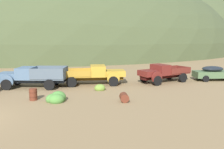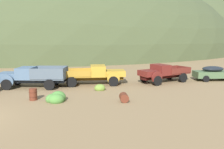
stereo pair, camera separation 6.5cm
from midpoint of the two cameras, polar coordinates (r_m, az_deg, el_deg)
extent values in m
ellipsoid|color=#424C2D|center=(79.10, -11.50, 5.56)|extent=(115.93, 83.95, 51.27)
ellipsoid|color=#424C2D|center=(111.06, 12.32, 6.49)|extent=(96.67, 69.07, 54.81)
cube|color=#262D39|center=(22.66, -18.95, -1.38)|extent=(5.97, 2.63, 0.36)
cube|color=slate|center=(23.42, -24.03, -0.22)|extent=(2.30, 2.26, 0.55)
cube|color=#B7B2A8|center=(23.81, -25.93, -0.28)|extent=(0.42, 1.22, 0.44)
cylinder|color=slate|center=(24.34, -22.39, -0.64)|extent=(1.20, 0.51, 1.20)
cylinder|color=slate|center=(22.42, -24.54, -1.56)|extent=(1.20, 0.51, 1.20)
cube|color=slate|center=(22.75, -20.37, 0.38)|extent=(1.90, 2.38, 1.05)
cube|color=black|center=(22.95, -21.83, 0.90)|extent=(0.54, 1.71, 0.59)
cube|color=#4D5B67|center=(22.12, -15.03, -0.81)|extent=(3.48, 2.92, 0.12)
cube|color=#4D5B67|center=(23.08, -14.35, 0.96)|extent=(2.90, 0.93, 0.95)
cube|color=#4D5B67|center=(21.01, -15.90, 0.12)|extent=(2.90, 0.93, 0.95)
cube|color=#4D5B67|center=(21.69, -11.45, 0.56)|extent=(0.70, 2.12, 0.95)
cylinder|color=black|center=(24.44, -22.30, -1.27)|extent=(1.00, 0.54, 0.96)
cylinder|color=black|center=(22.41, -24.56, -2.29)|extent=(1.00, 0.54, 0.96)
cylinder|color=black|center=(23.21, -13.64, -1.36)|extent=(1.00, 0.54, 0.96)
cylinder|color=black|center=(21.06, -15.17, -2.47)|extent=(1.00, 0.54, 0.96)
cube|color=#593D12|center=(22.88, -4.87, -0.82)|extent=(6.23, 1.98, 0.36)
cube|color=#B28928|center=(22.95, 0.78, 0.39)|extent=(2.20, 2.06, 0.55)
cube|color=#B7B2A8|center=(23.08, 3.01, 0.36)|extent=(0.28, 1.22, 0.44)
cylinder|color=#B28928|center=(21.95, 0.43, -0.94)|extent=(1.21, 0.37, 1.20)
cylinder|color=#B28928|center=(24.01, -0.13, -0.08)|extent=(1.21, 0.37, 1.20)
cube|color=#B28928|center=(22.78, -3.43, 0.95)|extent=(1.73, 2.24, 1.05)
cube|color=black|center=(22.79, -1.82, 1.50)|extent=(0.33, 1.71, 0.59)
cube|color=#A47826|center=(22.87, -9.10, -0.30)|extent=(3.41, 2.60, 0.12)
cube|color=#A47826|center=(21.77, -9.27, 0.12)|extent=(3.08, 0.60, 0.55)
cube|color=#A47826|center=(23.87, -8.98, 0.91)|extent=(3.08, 0.60, 0.55)
cube|color=#A47826|center=(22.95, -12.83, 0.47)|extent=(0.44, 2.11, 0.55)
cylinder|color=black|center=(21.95, 0.44, -1.69)|extent=(0.99, 0.43, 0.96)
cylinder|color=black|center=(24.11, -0.14, -0.71)|extent=(0.99, 0.43, 0.96)
cylinder|color=black|center=(21.87, -9.90, -1.86)|extent=(0.99, 0.43, 0.96)
cylinder|color=black|center=(24.05, -9.55, -0.87)|extent=(0.99, 0.43, 0.96)
cube|color=black|center=(24.51, 12.82, -0.36)|extent=(5.45, 2.22, 0.36)
cube|color=maroon|center=(23.16, 9.21, 0.35)|extent=(2.05, 1.99, 0.55)
cube|color=#B7B2A8|center=(22.68, 7.64, 0.14)|extent=(0.35, 1.10, 0.44)
cylinder|color=maroon|center=(24.10, 8.18, -0.14)|extent=(1.21, 0.47, 1.20)
cylinder|color=maroon|center=(22.63, 11.16, -0.82)|extent=(1.21, 0.47, 1.20)
cube|color=maroon|center=(24.07, 11.97, 1.20)|extent=(1.67, 2.12, 1.05)
cube|color=black|center=(23.67, 10.97, 1.62)|extent=(0.44, 1.55, 0.59)
cube|color=maroon|center=(25.48, 15.30, 0.45)|extent=(3.12, 2.56, 0.12)
cube|color=maroon|center=(26.13, 13.83, 1.46)|extent=(2.67, 0.77, 0.55)
cube|color=maroon|center=(24.76, 16.91, 0.92)|extent=(2.67, 0.77, 0.55)
cube|color=maroon|center=(26.37, 17.34, 1.37)|extent=(0.58, 1.91, 0.55)
cylinder|color=black|center=(24.18, 8.10, -0.78)|extent=(1.00, 0.51, 0.96)
cylinder|color=black|center=(22.64, 11.22, -1.53)|extent=(1.00, 0.51, 0.96)
cylinder|color=black|center=(26.42, 14.06, -0.13)|extent=(1.00, 0.51, 0.96)
cylinder|color=black|center=(25.01, 17.26, -0.77)|extent=(1.00, 0.51, 0.96)
cube|color=#47603D|center=(27.32, 24.20, 0.07)|extent=(4.66, 2.59, 0.68)
ellipsoid|color=black|center=(27.12, 23.78, 1.31)|extent=(2.55, 1.95, 0.57)
cylinder|color=black|center=(28.76, 25.80, -0.31)|extent=(0.71, 0.34, 0.68)
cylinder|color=black|center=(26.01, 22.34, -0.99)|extent=(0.71, 0.34, 0.68)
cylinder|color=black|center=(27.54, 20.82, -0.38)|extent=(0.71, 0.34, 0.68)
cylinder|color=#5B2819|center=(16.75, 3.10, -5.70)|extent=(0.76, 0.93, 0.62)
cylinder|color=#5B2819|center=(18.07, -18.86, -4.66)|extent=(0.57, 0.57, 0.88)
torus|color=#401C11|center=(18.03, -18.89, -4.12)|extent=(0.61, 0.61, 0.03)
torus|color=#401C11|center=(18.11, -18.83, -5.20)|extent=(0.61, 0.61, 0.03)
ellipsoid|color=olive|center=(26.09, -17.67, -0.81)|extent=(1.14, 1.03, 1.07)
ellipsoid|color=olive|center=(25.89, -17.90, -1.01)|extent=(0.84, 0.76, 0.89)
ellipsoid|color=olive|center=(20.37, -2.81, -3.38)|extent=(0.88, 0.79, 0.69)
ellipsoid|color=olive|center=(20.27, -3.08, -3.50)|extent=(0.64, 0.57, 0.62)
ellipsoid|color=olive|center=(20.37, -3.00, -3.38)|extent=(0.94, 0.85, 0.69)
ellipsoid|color=#4C8438|center=(17.31, -14.38, -5.85)|extent=(1.02, 0.92, 0.74)
ellipsoid|color=#4C8438|center=(17.05, -13.50, -5.98)|extent=(1.13, 1.02, 0.80)
ellipsoid|color=#4C8438|center=(17.44, -13.10, -5.52)|extent=(1.12, 1.01, 0.92)
camera|label=1|loc=(0.03, -89.91, 0.01)|focal=36.89mm
camera|label=2|loc=(0.03, 90.09, -0.01)|focal=36.89mm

